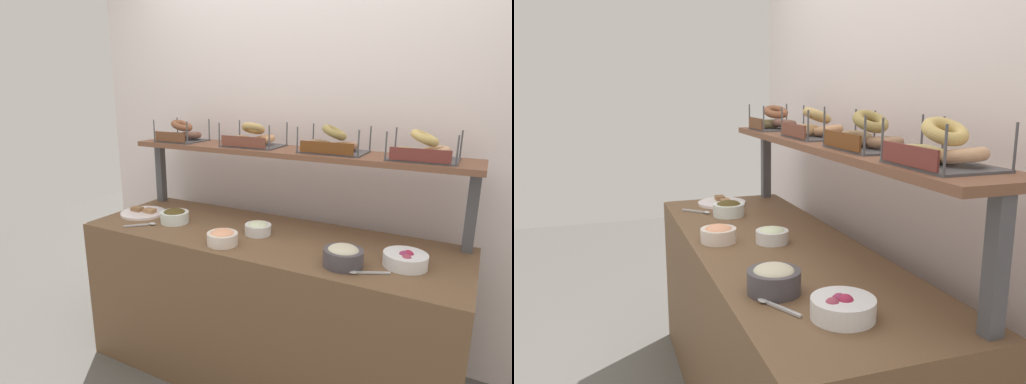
% 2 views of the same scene
% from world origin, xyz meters
% --- Properties ---
extents(back_wall, '(3.24, 0.06, 2.40)m').
position_xyz_m(back_wall, '(0.00, 0.55, 1.20)').
color(back_wall, white).
rests_on(back_wall, ground_plane).
extents(deli_counter, '(2.04, 0.70, 0.85)m').
position_xyz_m(deli_counter, '(0.00, 0.00, 0.42)').
color(deli_counter, brown).
rests_on(deli_counter, ground_plane).
extents(shelf_riser_left, '(0.05, 0.05, 0.40)m').
position_xyz_m(shelf_riser_left, '(-0.96, 0.27, 1.05)').
color(shelf_riser_left, '#4C4C51').
rests_on(shelf_riser_left, deli_counter).
extents(shelf_riser_right, '(0.05, 0.05, 0.40)m').
position_xyz_m(shelf_riser_right, '(0.96, 0.27, 1.05)').
color(shelf_riser_right, '#4C4C51').
rests_on(shelf_riser_right, deli_counter).
extents(upper_shelf, '(2.00, 0.32, 0.03)m').
position_xyz_m(upper_shelf, '(0.00, 0.27, 1.26)').
color(upper_shelf, brown).
rests_on(upper_shelf, shelf_riser_left).
extents(bowl_chocolate_spread, '(0.17, 0.17, 0.08)m').
position_xyz_m(bowl_chocolate_spread, '(-0.57, -0.07, 0.89)').
color(bowl_chocolate_spread, white).
rests_on(bowl_chocolate_spread, deli_counter).
extents(bowl_scallion_spread, '(0.14, 0.14, 0.07)m').
position_xyz_m(bowl_scallion_spread, '(-0.04, -0.01, 0.88)').
color(bowl_scallion_spread, white).
rests_on(bowl_scallion_spread, deli_counter).
extents(bowl_beet_salad, '(0.19, 0.19, 0.08)m').
position_xyz_m(bowl_beet_salad, '(0.73, -0.06, 0.88)').
color(bowl_beet_salad, white).
rests_on(bowl_beet_salad, deli_counter).
extents(bowl_lox_spread, '(0.16, 0.16, 0.08)m').
position_xyz_m(bowl_lox_spread, '(-0.13, -0.23, 0.89)').
color(bowl_lox_spread, silver).
rests_on(bowl_lox_spread, deli_counter).
extents(bowl_tuna_salad, '(0.18, 0.18, 0.10)m').
position_xyz_m(bowl_tuna_salad, '(0.48, -0.18, 0.90)').
color(bowl_tuna_salad, '#48444A').
rests_on(bowl_tuna_salad, deli_counter).
extents(serving_plate_white, '(0.27, 0.27, 0.04)m').
position_xyz_m(serving_plate_white, '(-0.85, -0.04, 0.86)').
color(serving_plate_white, white).
rests_on(serving_plate_white, deli_counter).
extents(serving_spoon_near_plate, '(0.17, 0.09, 0.01)m').
position_xyz_m(serving_spoon_near_plate, '(0.58, -0.23, 0.86)').
color(serving_spoon_near_plate, '#B7B7BC').
rests_on(serving_spoon_near_plate, deli_counter).
extents(serving_spoon_by_edge, '(0.14, 0.13, 0.01)m').
position_xyz_m(serving_spoon_by_edge, '(-0.68, -0.20, 0.86)').
color(serving_spoon_by_edge, '#B7B7BC').
rests_on(serving_spoon_by_edge, deli_counter).
extents(bagel_basket_cinnamon_raisin, '(0.29, 0.26, 0.14)m').
position_xyz_m(bagel_basket_cinnamon_raisin, '(-0.75, 0.26, 1.33)').
color(bagel_basket_cinnamon_raisin, '#4C4C51').
rests_on(bagel_basket_cinnamon_raisin, upper_shelf).
extents(bagel_basket_sesame, '(0.34, 0.26, 0.15)m').
position_xyz_m(bagel_basket_sesame, '(-0.24, 0.28, 1.33)').
color(bagel_basket_sesame, '#4C4C51').
rests_on(bagel_basket_sesame, upper_shelf).
extents(bagel_basket_everything, '(0.34, 0.24, 0.16)m').
position_xyz_m(bagel_basket_everything, '(0.26, 0.28, 1.33)').
color(bagel_basket_everything, '#4C4C51').
rests_on(bagel_basket_everything, upper_shelf).
extents(bagel_basket_plain, '(0.32, 0.25, 0.15)m').
position_xyz_m(bagel_basket_plain, '(0.72, 0.26, 1.33)').
color(bagel_basket_plain, '#4C4C51').
rests_on(bagel_basket_plain, upper_shelf).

